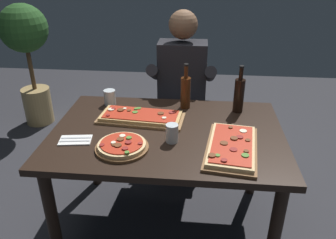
% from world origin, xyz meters
% --- Properties ---
extents(ground_plane, '(6.40, 6.40, 0.00)m').
position_xyz_m(ground_plane, '(0.00, 0.00, 0.00)').
color(ground_plane, '#2D2D33').
extents(dining_table, '(1.40, 0.96, 0.74)m').
position_xyz_m(dining_table, '(0.00, 0.00, 0.64)').
color(dining_table, black).
rests_on(dining_table, ground_plane).
extents(pizza_rectangular_front, '(0.57, 0.29, 0.05)m').
position_xyz_m(pizza_rectangular_front, '(-0.18, 0.13, 0.76)').
color(pizza_rectangular_front, olive).
rests_on(pizza_rectangular_front, dining_table).
extents(pizza_rectangular_left, '(0.34, 0.53, 0.05)m').
position_xyz_m(pizza_rectangular_left, '(0.37, -0.18, 0.76)').
color(pizza_rectangular_left, brown).
rests_on(pizza_rectangular_left, dining_table).
extents(pizza_round_far, '(0.30, 0.30, 0.05)m').
position_xyz_m(pizza_round_far, '(-0.23, -0.24, 0.76)').
color(pizza_round_far, brown).
rests_on(pizza_round_far, dining_table).
extents(wine_bottle_dark, '(0.07, 0.07, 0.32)m').
position_xyz_m(wine_bottle_dark, '(0.45, 0.32, 0.86)').
color(wine_bottle_dark, black).
rests_on(wine_bottle_dark, dining_table).
extents(oil_bottle_amber, '(0.07, 0.07, 0.31)m').
position_xyz_m(oil_bottle_amber, '(0.09, 0.35, 0.86)').
color(oil_bottle_amber, '#47230F').
rests_on(oil_bottle_amber, dining_table).
extents(tumbler_near_camera, '(0.07, 0.07, 0.11)m').
position_xyz_m(tumbler_near_camera, '(0.04, -0.13, 0.79)').
color(tumbler_near_camera, silver).
rests_on(tumbler_near_camera, dining_table).
extents(tumbler_far_side, '(0.08, 0.08, 0.11)m').
position_xyz_m(tumbler_far_side, '(-0.44, 0.35, 0.79)').
color(tumbler_far_side, silver).
rests_on(tumbler_far_side, dining_table).
extents(napkin_cutlery_set, '(0.19, 0.13, 0.01)m').
position_xyz_m(napkin_cutlery_set, '(-0.51, -0.17, 0.74)').
color(napkin_cutlery_set, white).
rests_on(napkin_cutlery_set, dining_table).
extents(diner_chair, '(0.44, 0.44, 0.87)m').
position_xyz_m(diner_chair, '(0.04, 0.86, 0.49)').
color(diner_chair, '#3D2B1E').
rests_on(diner_chair, ground_plane).
extents(seated_diner, '(0.53, 0.41, 1.33)m').
position_xyz_m(seated_diner, '(0.04, 0.74, 0.74)').
color(seated_diner, '#23232D').
rests_on(seated_diner, ground_plane).
extents(potted_plant_corner, '(0.48, 0.48, 1.27)m').
position_xyz_m(potted_plant_corner, '(-1.56, 1.42, 0.83)').
color(potted_plant_corner, tan).
rests_on(potted_plant_corner, ground_plane).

